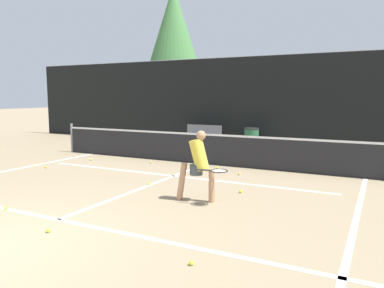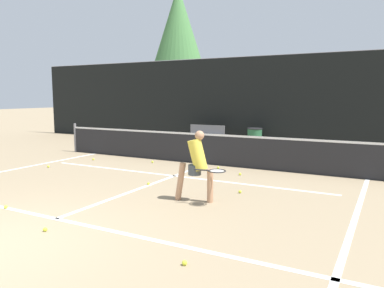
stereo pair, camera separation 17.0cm
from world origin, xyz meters
TOP-DOWN VIEW (x-y plane):
  - court_baseline_near at (0.00, 1.35)m, footprint 11.00×0.10m
  - court_service_line at (0.00, 5.28)m, footprint 8.25×0.10m
  - court_center_mark at (0.00, 4.29)m, footprint 0.10×5.88m
  - court_sideline_left at (-4.51, 4.29)m, footprint 0.10×6.88m
  - court_sideline_right at (4.51, 4.29)m, footprint 0.10×6.88m
  - net at (0.00, 7.23)m, footprint 11.09×0.09m
  - fence_back at (0.00, 12.03)m, footprint 24.00×0.06m
  - player_practicing at (1.63, 3.46)m, footprint 1.16×0.48m
  - tennis_ball_scattered_0 at (-1.60, 6.62)m, footprint 0.07×0.07m
  - tennis_ball_scattered_2 at (-1.29, 1.33)m, footprint 0.07×0.07m
  - tennis_ball_scattered_3 at (2.81, 0.85)m, footprint 0.07×0.07m
  - tennis_ball_scattered_4 at (-3.58, 6.11)m, footprint 0.07×0.07m
  - tennis_ball_scattered_5 at (0.62, 6.72)m, footprint 0.07×0.07m
  - tennis_ball_scattered_6 at (-3.86, 4.53)m, footprint 0.07×0.07m
  - tennis_ball_scattered_7 at (1.50, 6.19)m, footprint 0.07×0.07m
  - tennis_ball_scattered_8 at (2.16, 4.45)m, footprint 0.07×0.07m
  - tennis_ball_scattered_9 at (-0.02, 4.13)m, footprint 0.07×0.07m
  - tennis_ball_scattered_10 at (0.32, 0.85)m, footprint 0.07×0.07m
  - courtside_bench at (-1.96, 11.20)m, footprint 1.60×0.40m
  - trash_bin at (0.11, 11.42)m, footprint 0.61×0.61m
  - parked_car at (0.11, 14.87)m, footprint 1.77×4.27m
  - tree_west at (-7.21, 17.86)m, footprint 3.34×3.34m
  - tree_mid at (4.12, 19.49)m, footprint 3.00×3.00m
  - building_far at (0.00, 32.03)m, footprint 36.00×2.40m

SIDE VIEW (x-z plane):
  - court_baseline_near at x=0.00m, z-range 0.00..0.01m
  - court_service_line at x=0.00m, z-range 0.00..0.01m
  - court_center_mark at x=0.00m, z-range 0.00..0.01m
  - court_sideline_left at x=-4.51m, z-range 0.00..0.01m
  - court_sideline_right at x=4.51m, z-range 0.00..0.01m
  - tennis_ball_scattered_0 at x=-1.60m, z-range 0.00..0.07m
  - tennis_ball_scattered_2 at x=-1.29m, z-range 0.00..0.07m
  - tennis_ball_scattered_3 at x=2.81m, z-range 0.00..0.07m
  - tennis_ball_scattered_4 at x=-3.58m, z-range 0.00..0.07m
  - tennis_ball_scattered_5 at x=0.62m, z-range 0.00..0.07m
  - tennis_ball_scattered_6 at x=-3.86m, z-range 0.00..0.07m
  - tennis_ball_scattered_7 at x=1.50m, z-range 0.00..0.07m
  - tennis_ball_scattered_8 at x=2.16m, z-range 0.00..0.07m
  - tennis_ball_scattered_9 at x=-0.02m, z-range 0.00..0.07m
  - tennis_ball_scattered_10 at x=0.32m, z-range 0.00..0.07m
  - trash_bin at x=0.11m, z-range 0.00..0.81m
  - courtside_bench at x=-1.96m, z-range 0.04..0.90m
  - net at x=0.00m, z-range -0.02..1.05m
  - parked_car at x=0.11m, z-range -0.10..1.24m
  - player_practicing at x=1.63m, z-range 0.06..1.49m
  - fence_back at x=0.00m, z-range -0.01..3.73m
  - building_far at x=0.00m, z-range 0.00..5.70m
  - tree_mid at x=4.12m, z-range 1.27..4.79m
  - tree_west at x=-7.21m, z-range 1.83..10.75m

